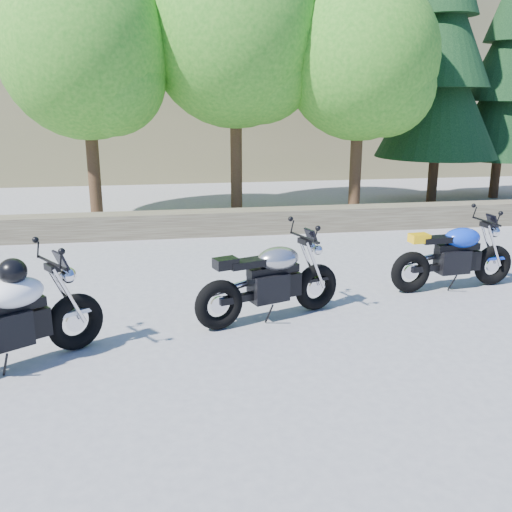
# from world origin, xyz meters

# --- Properties ---
(ground) EXTENTS (90.00, 90.00, 0.00)m
(ground) POSITION_xyz_m (0.00, 0.00, 0.00)
(ground) COLOR gray
(ground) RESTS_ON ground
(stone_wall) EXTENTS (22.00, 0.55, 0.50)m
(stone_wall) POSITION_xyz_m (0.00, 5.50, 0.25)
(stone_wall) COLOR brown
(stone_wall) RESTS_ON ground
(hillside) EXTENTS (80.00, 30.00, 15.00)m
(hillside) POSITION_xyz_m (3.00, 28.00, 7.50)
(hillside) COLOR brown
(hillside) RESTS_ON ground
(tree_decid_left) EXTENTS (3.67, 3.67, 5.62)m
(tree_decid_left) POSITION_xyz_m (-2.39, 7.14, 3.63)
(tree_decid_left) COLOR #382314
(tree_decid_left) RESTS_ON ground
(tree_decid_mid) EXTENTS (4.08, 4.08, 6.24)m
(tree_decid_mid) POSITION_xyz_m (0.91, 7.54, 4.04)
(tree_decid_mid) COLOR #382314
(tree_decid_mid) RESTS_ON ground
(tree_decid_right) EXTENTS (3.54, 3.54, 5.41)m
(tree_decid_right) POSITION_xyz_m (3.71, 6.94, 3.50)
(tree_decid_right) COLOR #382314
(tree_decid_right) RESTS_ON ground
(conifer_near) EXTENTS (3.17, 3.17, 7.06)m
(conifer_near) POSITION_xyz_m (6.20, 8.20, 3.68)
(conifer_near) COLOR #382314
(conifer_near) RESTS_ON ground
(conifer_far) EXTENTS (2.82, 2.82, 6.27)m
(conifer_far) POSITION_xyz_m (8.40, 8.80, 3.27)
(conifer_far) COLOR #382314
(conifer_far) RESTS_ON ground
(silver_bike) EXTENTS (2.00, 0.90, 1.04)m
(silver_bike) POSITION_xyz_m (0.33, 0.64, 0.51)
(silver_bike) COLOR black
(silver_bike) RESTS_ON ground
(white_bike) EXTENTS (1.88, 1.31, 1.19)m
(white_bike) POSITION_xyz_m (-2.64, -0.33, 0.58)
(white_bike) COLOR black
(white_bike) RESTS_ON ground
(blue_bike) EXTENTS (2.02, 0.64, 1.01)m
(blue_bike) POSITION_xyz_m (3.25, 1.41, 0.49)
(blue_bike) COLOR black
(blue_bike) RESTS_ON ground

